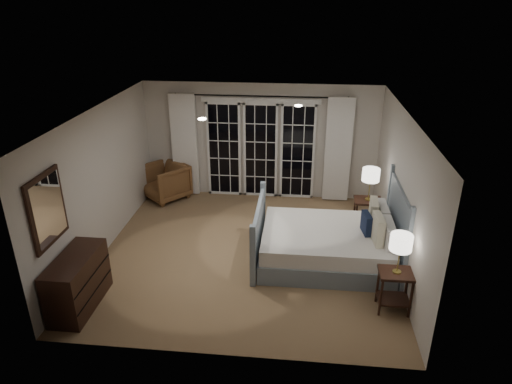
# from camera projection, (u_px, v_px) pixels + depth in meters

# --- Properties ---
(floor) EXTENTS (5.00, 5.00, 0.00)m
(floor) POSITION_uv_depth(u_px,v_px,m) (247.00, 252.00, 8.05)
(floor) COLOR olive
(floor) RESTS_ON ground
(ceiling) EXTENTS (5.00, 5.00, 0.00)m
(ceiling) POSITION_uv_depth(u_px,v_px,m) (246.00, 113.00, 7.04)
(ceiling) COLOR white
(ceiling) RESTS_ON wall_back
(wall_left) EXTENTS (0.02, 5.00, 2.50)m
(wall_left) POSITION_uv_depth(u_px,v_px,m) (101.00, 181.00, 7.78)
(wall_left) COLOR beige
(wall_left) RESTS_ON floor
(wall_right) EXTENTS (0.02, 5.00, 2.50)m
(wall_right) POSITION_uv_depth(u_px,v_px,m) (401.00, 193.00, 7.31)
(wall_right) COLOR beige
(wall_right) RESTS_ON floor
(wall_back) EXTENTS (5.00, 0.02, 2.50)m
(wall_back) POSITION_uv_depth(u_px,v_px,m) (261.00, 142.00, 9.82)
(wall_back) COLOR beige
(wall_back) RESTS_ON floor
(wall_front) EXTENTS (5.00, 0.02, 2.50)m
(wall_front) POSITION_uv_depth(u_px,v_px,m) (220.00, 272.00, 5.27)
(wall_front) COLOR beige
(wall_front) RESTS_ON floor
(french_doors) EXTENTS (2.50, 0.04, 2.20)m
(french_doors) POSITION_uv_depth(u_px,v_px,m) (260.00, 149.00, 9.85)
(french_doors) COLOR black
(french_doors) RESTS_ON wall_back
(curtain_rod) EXTENTS (3.50, 0.03, 0.03)m
(curtain_rod) POSITION_uv_depth(u_px,v_px,m) (260.00, 96.00, 9.32)
(curtain_rod) COLOR black
(curtain_rod) RESTS_ON wall_back
(curtain_left) EXTENTS (0.55, 0.10, 2.25)m
(curtain_left) POSITION_uv_depth(u_px,v_px,m) (185.00, 145.00, 9.91)
(curtain_left) COLOR silver
(curtain_left) RESTS_ON curtain_rod
(curtain_right) EXTENTS (0.55, 0.10, 2.25)m
(curtain_right) POSITION_uv_depth(u_px,v_px,m) (338.00, 150.00, 9.59)
(curtain_right) COLOR silver
(curtain_right) RESTS_ON curtain_rod
(downlight_a) EXTENTS (0.12, 0.12, 0.01)m
(downlight_a) POSITION_uv_depth(u_px,v_px,m) (298.00, 106.00, 7.51)
(downlight_a) COLOR white
(downlight_a) RESTS_ON ceiling
(downlight_b) EXTENTS (0.12, 0.12, 0.01)m
(downlight_b) POSITION_uv_depth(u_px,v_px,m) (202.00, 119.00, 6.73)
(downlight_b) COLOR white
(downlight_b) RESTS_ON ceiling
(bed) EXTENTS (2.33, 1.68, 1.37)m
(bed) POSITION_uv_depth(u_px,v_px,m) (329.00, 243.00, 7.66)
(bed) COLOR slate
(bed) RESTS_ON floor
(nightstand_left) EXTENTS (0.48, 0.39, 0.63)m
(nightstand_left) POSITION_uv_depth(u_px,v_px,m) (395.00, 285.00, 6.44)
(nightstand_left) COLOR black
(nightstand_left) RESTS_ON floor
(nightstand_right) EXTENTS (0.51, 0.40, 0.66)m
(nightstand_right) POSITION_uv_depth(u_px,v_px,m) (367.00, 210.00, 8.59)
(nightstand_right) COLOR black
(nightstand_right) RESTS_ON floor
(lamp_left) EXTENTS (0.31, 0.31, 0.59)m
(lamp_left) POSITION_uv_depth(u_px,v_px,m) (401.00, 243.00, 6.17)
(lamp_left) COLOR #AC9744
(lamp_left) RESTS_ON nightstand_left
(lamp_right) EXTENTS (0.32, 0.32, 0.62)m
(lamp_right) POSITION_uv_depth(u_px,v_px,m) (371.00, 175.00, 8.30)
(lamp_right) COLOR #AC9744
(lamp_right) RESTS_ON nightstand_right
(armchair) EXTENTS (1.20, 1.21, 0.79)m
(armchair) POSITION_uv_depth(u_px,v_px,m) (165.00, 181.00, 10.00)
(armchair) COLOR brown
(armchair) RESTS_ON floor
(dresser) EXTENTS (0.49, 1.15, 0.81)m
(dresser) POSITION_uv_depth(u_px,v_px,m) (78.00, 282.00, 6.53)
(dresser) COLOR black
(dresser) RESTS_ON floor
(mirror) EXTENTS (0.05, 0.85, 1.00)m
(mirror) POSITION_uv_depth(u_px,v_px,m) (47.00, 209.00, 6.09)
(mirror) COLOR black
(mirror) RESTS_ON wall_left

